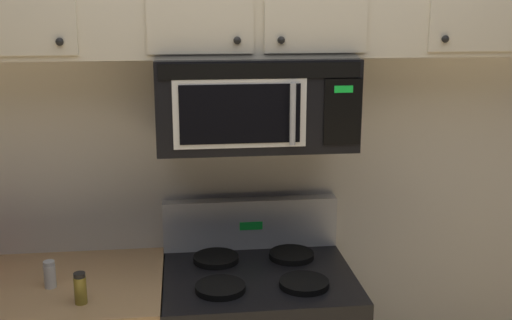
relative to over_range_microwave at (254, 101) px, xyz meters
The scene contains 4 objects.
back_wall 0.34m from the over_range_microwave, 89.94° to the left, with size 5.20×0.10×2.70m, color silver.
over_range_microwave is the anchor object (origin of this frame).
salt_shaker 1.02m from the over_range_microwave, 169.15° to the right, with size 0.04×0.04×0.11m.
spice_jar 0.96m from the over_range_microwave, 155.55° to the right, with size 0.04×0.04×0.12m.
Camera 1 is at (-0.29, -1.90, 1.96)m, focal length 44.30 mm.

